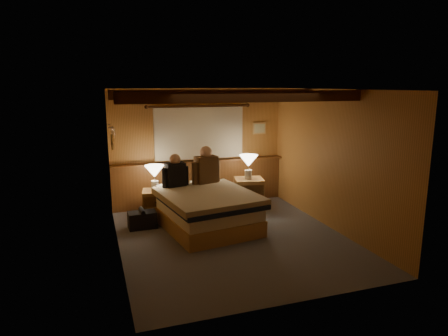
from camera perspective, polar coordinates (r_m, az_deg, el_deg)
name	(u,v)px	position (r m, az deg, el deg)	size (l,w,h in m)	color
floor	(233,238)	(6.66, 1.24, -9.97)	(4.20, 4.20, 0.00)	#50535F
ceiling	(233,89)	(6.18, 1.34, 11.16)	(4.20, 4.20, 0.00)	#BB8E46
wall_back	(199,147)	(8.29, -3.64, 2.98)	(3.60, 3.60, 0.00)	#BD8243
wall_left	(116,175)	(5.96, -15.23, -0.91)	(4.20, 4.20, 0.00)	#BD8243
wall_right	(331,160)	(7.11, 15.06, 1.12)	(4.20, 4.20, 0.00)	#BD8243
wall_front	(298,203)	(4.45, 10.52, -4.97)	(3.60, 3.60, 0.00)	#BD8243
wainscot	(200,181)	(8.36, -3.46, -1.93)	(3.60, 0.23, 0.94)	brown
curtain_window	(199,132)	(8.17, -3.54, 5.13)	(2.18, 0.09, 1.11)	#402110
ceiling_beams	(230,95)	(6.32, 0.87, 10.37)	(3.60, 1.65, 0.16)	#402110
coat_rail	(113,130)	(7.44, -15.57, 5.20)	(0.05, 0.55, 0.24)	silver
framed_print	(259,128)	(8.66, 5.07, 5.67)	(0.30, 0.04, 0.25)	tan
bed	(206,209)	(7.03, -2.62, -5.86)	(1.73, 2.09, 0.65)	tan
nightstand_left	(156,204)	(7.65, -9.69, -5.10)	(0.55, 0.51, 0.53)	tan
nightstand_right	(249,193)	(8.13, 3.57, -3.64)	(0.65, 0.61, 0.61)	tan
lamp_left	(154,173)	(7.52, -9.91, -0.69)	(0.36, 0.36, 0.47)	silver
lamp_right	(248,162)	(7.94, 3.52, 0.83)	(0.38, 0.38, 0.49)	silver
person_left	(175,173)	(7.32, -6.97, -0.72)	(0.51, 0.27, 0.63)	black
person_right	(206,168)	(7.53, -2.57, 0.05)	(0.58, 0.33, 0.73)	#4C331E
duffel_bag	(142,219)	(7.20, -11.58, -7.22)	(0.50, 0.31, 0.35)	black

